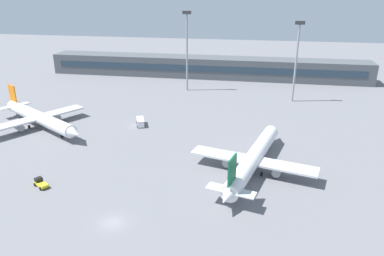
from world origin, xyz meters
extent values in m
plane|color=slate|center=(0.00, 40.00, 0.00)|extent=(400.00, 400.00, 0.00)
cube|color=#4C5156|center=(0.00, 112.46, 4.50)|extent=(142.46, 12.00, 9.00)
cube|color=#263847|center=(0.00, 106.41, 4.95)|extent=(135.34, 0.16, 2.80)
cylinder|color=white|center=(23.65, 24.29, 3.09)|extent=(11.70, 33.51, 3.55)
cone|color=white|center=(28.17, 42.16, 3.09)|extent=(4.23, 4.62, 3.38)
cone|color=white|center=(19.17, 6.59, 3.09)|extent=(3.28, 4.06, 2.49)
cube|color=#0C5933|center=(19.87, 9.33, 7.43)|extent=(1.34, 4.07, 5.14)
cube|color=silver|center=(19.80, 9.06, 3.27)|extent=(9.71, 4.83, 0.22)
cube|color=silver|center=(23.42, 23.38, 2.81)|extent=(28.30, 11.23, 0.47)
cylinder|color=gray|center=(28.86, 22.01, 1.49)|extent=(2.55, 3.36, 1.87)
cylinder|color=gray|center=(17.98, 24.76, 1.49)|extent=(2.55, 3.36, 1.87)
cylinder|color=black|center=(26.54, 35.71, 0.47)|extent=(0.59, 1.00, 0.94)
cylinder|color=black|center=(25.55, 21.88, 0.47)|extent=(0.59, 1.00, 0.94)
cylinder|color=black|center=(20.83, 23.07, 0.47)|extent=(0.59, 1.00, 0.94)
cylinder|color=silver|center=(-38.31, 40.08, 3.12)|extent=(30.99, 20.62, 3.59)
cone|color=silver|center=(-22.36, 30.48, 3.12)|extent=(5.14, 4.96, 3.41)
cone|color=silver|center=(-54.11, 49.59, 3.12)|extent=(4.37, 4.00, 2.51)
cube|color=orange|center=(-51.67, 48.12, 7.51)|extent=(3.74, 2.44, 5.20)
cube|color=silver|center=(-51.91, 48.27, 3.31)|extent=(7.14, 9.46, 0.23)
cube|color=silver|center=(-39.12, 40.57, 2.83)|extent=(18.51, 26.62, 0.47)
cylinder|color=gray|center=(-42.04, 35.71, 1.50)|extent=(3.56, 3.18, 1.89)
cylinder|color=gray|center=(-36.20, 45.42, 1.50)|extent=(3.56, 3.18, 1.89)
cylinder|color=black|center=(-28.11, 33.94, 0.47)|extent=(1.00, 0.81, 0.94)
cylinder|color=black|center=(-41.20, 38.95, 0.47)|extent=(1.00, 0.81, 0.94)
cylinder|color=black|center=(-38.66, 43.16, 0.47)|extent=(1.00, 0.81, 0.94)
cube|color=yellow|center=(-19.14, 9.09, 0.65)|extent=(3.85, 3.19, 0.60)
cube|color=black|center=(-19.90, 9.57, 1.30)|extent=(1.68, 1.77, 0.90)
cylinder|color=black|center=(-19.74, 10.39, 0.35)|extent=(0.73, 0.58, 0.70)
cylinder|color=black|center=(-20.57, 9.07, 0.35)|extent=(0.73, 0.58, 0.70)
cylinder|color=black|center=(-17.71, 9.11, 0.35)|extent=(0.73, 0.58, 0.70)
cylinder|color=black|center=(-18.54, 7.79, 0.35)|extent=(0.73, 0.58, 0.70)
cube|color=white|center=(-10.00, 47.08, 1.13)|extent=(3.75, 5.57, 1.90)
cube|color=#1E2633|center=(-9.28, 45.22, 1.63)|extent=(1.83, 0.84, 0.70)
cylinder|color=black|center=(-10.34, 45.13, 0.38)|extent=(0.54, 0.81, 0.76)
cylinder|color=black|center=(-8.44, 45.87, 0.38)|extent=(0.54, 0.81, 0.76)
cylinder|color=black|center=(-11.57, 48.29, 0.38)|extent=(0.54, 0.81, 0.76)
cylinder|color=black|center=(-9.67, 49.03, 0.38)|extent=(0.54, 0.81, 0.76)
cylinder|color=gray|center=(-3.91, 88.45, 14.51)|extent=(0.70, 0.70, 29.02)
cube|color=#333338|center=(-3.91, 88.45, 29.62)|extent=(3.20, 0.80, 1.20)
cylinder|color=gray|center=(36.20, 80.44, 13.35)|extent=(0.70, 0.70, 26.70)
cube|color=#333338|center=(36.20, 80.44, 27.30)|extent=(3.20, 0.80, 1.20)
camera|label=1|loc=(23.22, -50.13, 38.58)|focal=34.16mm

